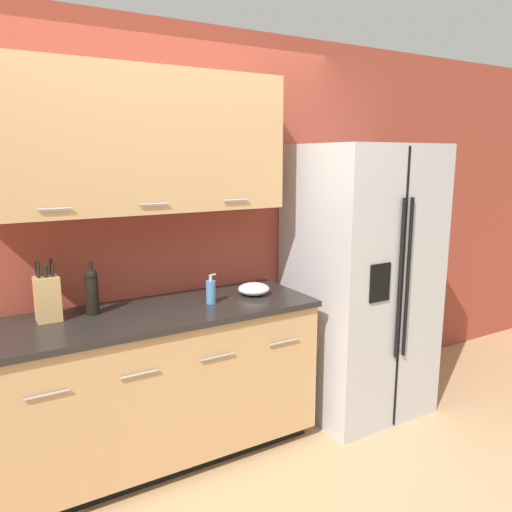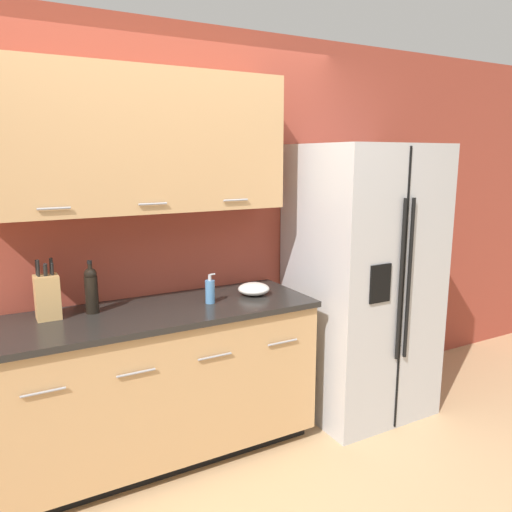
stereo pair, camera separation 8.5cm
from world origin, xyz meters
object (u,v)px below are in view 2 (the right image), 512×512
object	(u,v)px
refrigerator	(361,281)
knife_block	(47,296)
wine_bottle	(91,289)
soap_dispenser	(210,291)
mixing_bowl	(254,289)

from	to	relation	value
refrigerator	knife_block	bearing A→B (deg)	174.30
refrigerator	wine_bottle	distance (m)	1.81
soap_dispenser	mixing_bowl	distance (m)	0.32
refrigerator	soap_dispenser	world-z (taller)	refrigerator
refrigerator	wine_bottle	bearing A→B (deg)	173.95
knife_block	soap_dispenser	bearing A→B (deg)	-10.02
refrigerator	knife_block	xyz separation A→B (m)	(-2.02, 0.20, 0.12)
refrigerator	soap_dispenser	xyz separation A→B (m)	(-1.14, 0.05, 0.07)
knife_block	mixing_bowl	distance (m)	1.21
refrigerator	knife_block	distance (m)	2.04
mixing_bowl	wine_bottle	bearing A→B (deg)	173.58
knife_block	soap_dispenser	size ratio (longest dim) A/B	1.86
knife_block	mixing_bowl	world-z (taller)	knife_block
mixing_bowl	soap_dispenser	bearing A→B (deg)	-173.67
wine_bottle	knife_block	bearing A→B (deg)	177.09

